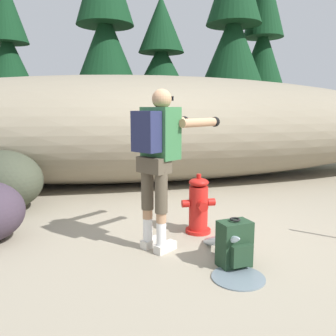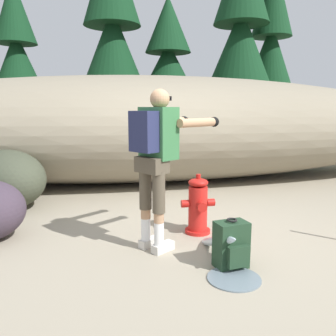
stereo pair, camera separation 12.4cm
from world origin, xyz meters
TOP-DOWN VIEW (x-y plane):
  - ground_plane at (0.00, 0.00)m, footprint 56.00×56.00m
  - dirt_embankment at (0.00, 3.37)m, footprint 13.11×3.20m
  - fire_hydrant at (0.08, 0.15)m, footprint 0.41×0.36m
  - hydrant_water_jet at (0.08, -0.62)m, footprint 0.47×1.29m
  - utility_worker at (-0.47, -0.23)m, footprint 1.01×0.88m
  - spare_backpack at (0.14, -0.80)m, footprint 0.33×0.32m
  - boulder_large at (-2.44, 1.76)m, footprint 1.65×1.77m
  - pine_tree_left at (-3.56, 8.35)m, footprint 2.00×2.00m
  - pine_tree_center at (-0.58, 8.17)m, footprint 2.83×2.83m
  - pine_tree_right at (1.24, 8.17)m, footprint 2.35×2.35m
  - pine_tree_far_right at (3.82, 8.27)m, footprint 2.96×2.96m
  - pine_tree_ridge_end at (5.34, 9.03)m, footprint 2.34×2.34m

SIDE VIEW (x-z plane):
  - ground_plane at x=0.00m, z-range -0.04..0.00m
  - hydrant_water_jet at x=0.08m, z-range -0.14..0.38m
  - spare_backpack at x=0.14m, z-range -0.02..0.45m
  - fire_hydrant at x=0.08m, z-range -0.03..0.69m
  - boulder_large at x=-2.44m, z-range 0.00..0.87m
  - dirt_embankment at x=0.00m, z-range 0.00..2.12m
  - utility_worker at x=-0.47m, z-range 0.23..1.91m
  - pine_tree_right at x=1.24m, z-range 0.43..5.55m
  - pine_tree_left at x=-3.56m, z-range 0.37..5.86m
  - pine_tree_center at x=-0.58m, z-range 0.10..7.08m
  - pine_tree_ridge_end at x=5.34m, z-range 0.21..7.08m
  - pine_tree_far_right at x=3.82m, z-range 0.17..7.48m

